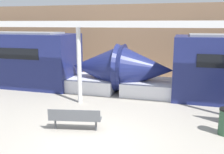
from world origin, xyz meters
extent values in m
plane|color=#A8A093|center=(0.00, 0.00, 0.00)|extent=(60.00, 60.00, 0.00)
cube|color=#937051|center=(0.00, 10.55, 2.50)|extent=(56.00, 0.20, 5.00)
cone|color=navy|center=(0.84, 6.07, 1.32)|extent=(3.02, 2.63, 2.63)
cube|color=silver|center=(1.12, 6.07, 0.35)|extent=(2.72, 2.46, 0.70)
cone|color=navy|center=(-1.76, 6.07, 1.32)|extent=(3.02, 2.63, 2.63)
cube|color=silver|center=(-2.05, 6.07, 0.35)|extent=(2.72, 2.46, 0.70)
cube|color=#4C4F54|center=(-0.78, 0.67, 0.42)|extent=(1.88, 0.78, 0.04)
cube|color=#4C4F54|center=(-0.74, 0.47, 0.63)|extent=(1.81, 0.39, 0.37)
cylinder|color=#4C4F54|center=(-1.50, 0.53, 0.20)|extent=(0.07, 0.07, 0.40)
cylinder|color=#4C4F54|center=(-0.06, 0.81, 0.20)|extent=(0.07, 0.07, 0.40)
cylinder|color=silver|center=(-1.83, 3.59, 1.77)|extent=(0.20, 0.20, 3.54)
cube|color=silver|center=(-1.83, 3.59, 3.68)|extent=(28.00, 0.60, 0.28)
camera|label=1|loc=(2.71, -6.97, 3.73)|focal=40.00mm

